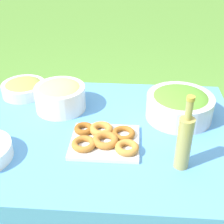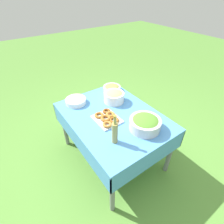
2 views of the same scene
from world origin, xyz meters
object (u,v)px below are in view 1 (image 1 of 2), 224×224
object	(u,v)px
salad_bowl	(180,104)
donut_platter	(105,139)
olive_bowl	(24,88)
pasta_bowl	(60,95)
olive_oil_bottle	(184,141)

from	to	relation	value
salad_bowl	donut_platter	world-z (taller)	salad_bowl
donut_platter	olive_bowl	distance (m)	0.62
salad_bowl	donut_platter	size ratio (longest dim) A/B	0.97
pasta_bowl	donut_platter	bearing A→B (deg)	132.29
olive_oil_bottle	olive_bowl	bearing A→B (deg)	-33.70
donut_platter	olive_bowl	world-z (taller)	olive_bowl
olive_bowl	salad_bowl	bearing A→B (deg)	168.21
salad_bowl	donut_platter	bearing A→B (deg)	34.72
salad_bowl	olive_oil_bottle	world-z (taller)	olive_oil_bottle
salad_bowl	olive_bowl	xyz separation A→B (m)	(0.81, -0.17, -0.03)
pasta_bowl	donut_platter	world-z (taller)	pasta_bowl
pasta_bowl	olive_bowl	distance (m)	0.27
donut_platter	olive_oil_bottle	world-z (taller)	olive_oil_bottle
salad_bowl	olive_bowl	size ratio (longest dim) A/B	1.34
donut_platter	olive_oil_bottle	distance (m)	0.35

